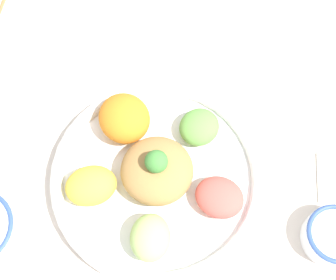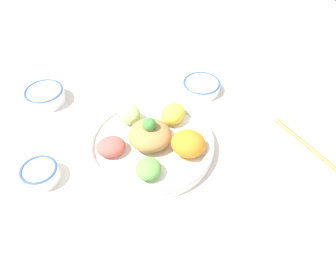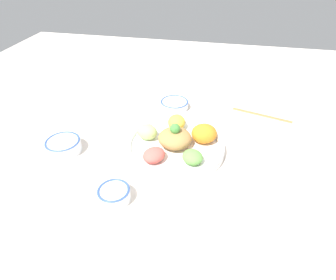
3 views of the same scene
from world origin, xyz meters
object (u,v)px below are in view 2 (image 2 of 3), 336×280
(rice_bowl_blue, at_px, (201,86))
(chopsticks_pair_near, at_px, (308,145))
(sauce_bowl_red, at_px, (45,95))
(sauce_bowl_dark, at_px, (40,173))
(serving_spoon_main, at_px, (69,217))
(salad_platter, at_px, (152,141))

(rice_bowl_blue, xyz_separation_m, chopsticks_pair_near, (-0.35, -0.01, -0.01))
(chopsticks_pair_near, bearing_deg, sauce_bowl_red, 44.65)
(sauce_bowl_dark, bearing_deg, chopsticks_pair_near, -128.16)
(sauce_bowl_red, xyz_separation_m, sauce_bowl_dark, (-0.24, 0.17, -0.00))
(sauce_bowl_dark, height_order, serving_spoon_main, sauce_bowl_dark)
(chopsticks_pair_near, distance_m, serving_spoon_main, 0.63)
(sauce_bowl_red, distance_m, chopsticks_pair_near, 0.76)
(sauce_bowl_dark, relative_size, serving_spoon_main, 0.66)
(rice_bowl_blue, xyz_separation_m, sauce_bowl_dark, (0.07, 0.53, 0.00))
(salad_platter, distance_m, chopsticks_pair_near, 0.41)
(salad_platter, distance_m, sauce_bowl_dark, 0.28)
(salad_platter, bearing_deg, chopsticks_pair_near, -136.43)
(rice_bowl_blue, height_order, sauce_bowl_dark, sauce_bowl_dark)
(chopsticks_pair_near, height_order, serving_spoon_main, chopsticks_pair_near)
(chopsticks_pair_near, bearing_deg, salad_platter, 59.08)
(salad_platter, relative_size, serving_spoon_main, 2.47)
(sauce_bowl_red, bearing_deg, rice_bowl_blue, -130.69)
(sauce_bowl_red, relative_size, serving_spoon_main, 0.85)
(sauce_bowl_dark, distance_m, chopsticks_pair_near, 0.68)
(sauce_bowl_dark, bearing_deg, rice_bowl_blue, -97.35)
(salad_platter, distance_m, sauce_bowl_red, 0.37)
(salad_platter, height_order, chopsticks_pair_near, salad_platter)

